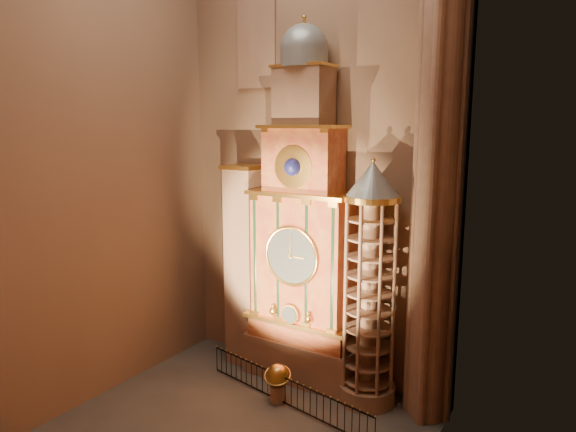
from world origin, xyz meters
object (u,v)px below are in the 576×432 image
Objects in this scene: stair_turret at (370,287)px; iron_railing at (285,391)px; astronomical_clock at (303,244)px; celestial_globe at (277,379)px; portrait_tower at (245,265)px.

stair_turret reaches higher than iron_railing.
astronomical_clock is 6.56m from iron_railing.
celestial_globe is at bearing 168.24° from iron_railing.
portrait_tower is 6.00m from celestial_globe.
iron_railing is at bearing -140.90° from stair_turret.
stair_turret reaches higher than celestial_globe.
celestial_globe is (3.60, -2.49, -4.10)m from portrait_tower.
astronomical_clock is 3.73m from portrait_tower.
stair_turret is (3.50, -0.26, -1.41)m from astronomical_clock.
astronomical_clock is 9.57× the size of celestial_globe.
iron_railing is (-2.84, -2.31, -4.59)m from stair_turret.
portrait_tower is at bearing 177.67° from stair_turret.
astronomical_clock is 1.64× the size of portrait_tower.
portrait_tower is at bearing 179.71° from astronomical_clock.
astronomical_clock is 3.78m from stair_turret.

